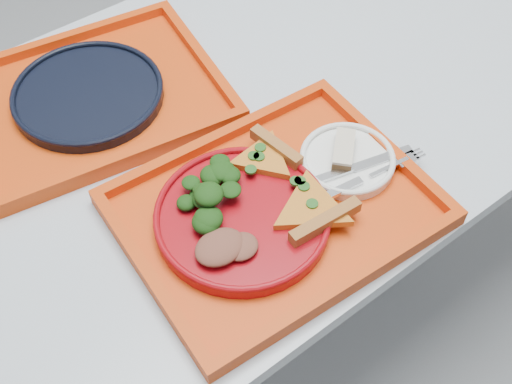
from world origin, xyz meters
The scene contains 14 objects.
ground centered at (0.00, 0.00, 0.00)m, with size 10.00×10.00×0.00m, color gray.
table centered at (0.00, 0.00, 0.68)m, with size 1.60×0.80×0.75m.
tray_main centered at (-0.19, -0.21, 0.76)m, with size 0.45×0.35×0.01m, color #C6380A.
tray_far centered at (-0.30, 0.17, 0.76)m, with size 0.45×0.35×0.01m, color #C6380A.
dinner_plate centered at (-0.25, -0.20, 0.77)m, with size 0.26×0.26×0.02m, color maroon.
side_plate centered at (-0.05, -0.21, 0.77)m, with size 0.15×0.15×0.01m, color white.
navy_plate centered at (-0.30, 0.17, 0.77)m, with size 0.26×0.26×0.02m, color black.
pizza_slice_a centered at (-0.16, -0.25, 0.79)m, with size 0.13×0.12×0.02m, color gold, non-canonical shape.
pizza_slice_b centered at (-0.16, -0.14, 0.79)m, with size 0.11×0.10×0.02m, color gold, non-canonical shape.
salad_heap centered at (-0.26, -0.15, 0.80)m, with size 0.10×0.09×0.05m, color black.
meat_portion centered at (-0.31, -0.23, 0.79)m, with size 0.07×0.06×0.02m, color brown.
dessert_bar centered at (-0.05, -0.20, 0.79)m, with size 0.08×0.07×0.02m.
knife centered at (-0.04, -0.23, 0.78)m, with size 0.18×0.02×0.01m, color silver.
fork centered at (-0.05, -0.26, 0.78)m, with size 0.18×0.02×0.01m, color silver.
Camera 1 is at (-0.56, -0.65, 1.54)m, focal length 45.00 mm.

